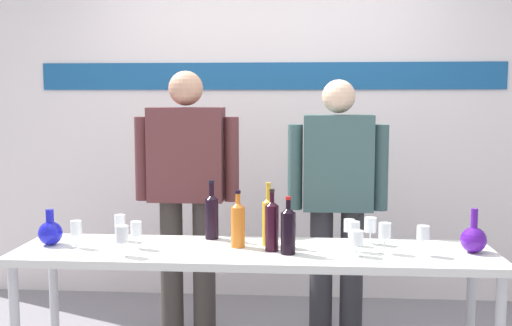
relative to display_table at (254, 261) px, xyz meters
The scene contains 21 objects.
back_wall 1.76m from the display_table, 90.00° to the left, with size 4.93×0.11×3.00m.
display_table is the anchor object (origin of this frame).
decanter_blue_left 1.09m from the display_table, behind, with size 0.13×0.13×0.19m.
decanter_blue_right 1.11m from the display_table, ahead, with size 0.13×0.13×0.22m.
presenter_left 0.82m from the display_table, 126.69° to the left, with size 0.64×0.22×1.68m.
presenter_right 0.81m from the display_table, 53.31° to the left, with size 0.60×0.22×1.63m.
wine_bottle_0 0.39m from the display_table, 138.38° to the left, with size 0.07×0.07×0.33m.
wine_bottle_1 0.22m from the display_table, 12.03° to the right, with size 0.07×0.07×0.32m.
wine_bottle_2 0.27m from the display_table, 23.29° to the right, with size 0.07×0.07×0.29m.
wine_bottle_3 0.23m from the display_table, 52.07° to the left, with size 0.06×0.06×0.33m.
wine_bottle_4 0.21m from the display_table, 151.90° to the left, with size 0.07×0.07×0.30m.
wine_glass_left_0 0.68m from the display_table, 164.26° to the right, with size 0.07×0.07×0.15m.
wine_glass_left_1 0.63m from the display_table, behind, with size 0.06×0.06×0.14m.
wine_glass_left_2 0.94m from the display_table, behind, with size 0.06×0.06×0.14m.
wine_glass_left_3 0.77m from the display_table, 168.91° to the left, with size 0.06×0.06×0.14m.
wine_glass_right_0 0.54m from the display_table, 10.38° to the right, with size 0.07×0.07×0.13m.
wine_glass_right_1 0.54m from the display_table, ahead, with size 0.06×0.06×0.15m.
wine_glass_right_2 0.54m from the display_table, 14.92° to the left, with size 0.06×0.06×0.14m.
wine_glass_right_3 0.68m from the display_table, ahead, with size 0.06×0.06×0.15m.
wine_glass_right_4 0.86m from the display_table, ahead, with size 0.06×0.06×0.15m.
wine_glass_right_5 0.65m from the display_table, 14.97° to the left, with size 0.06×0.06×0.14m.
Camera 1 is at (0.23, -3.03, 1.51)m, focal length 42.48 mm.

